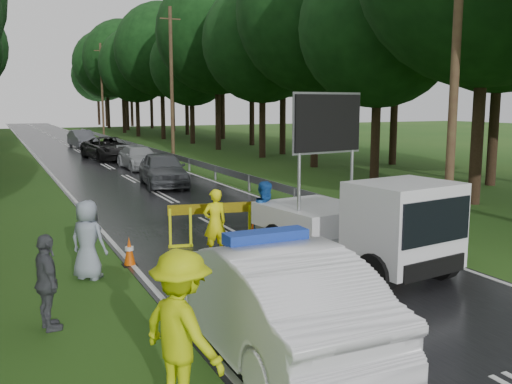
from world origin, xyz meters
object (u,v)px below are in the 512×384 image
work_truck (362,224)px  barrier (220,213)px  queue_car_fourth (82,139)px  queue_car_first (163,169)px  police_sedan (266,296)px  officer (215,223)px  queue_car_second (139,158)px  queue_car_third (109,148)px  civilian (266,216)px

work_truck → barrier: work_truck is taller
barrier → queue_car_fourth: queue_car_fourth is taller
queue_car_first → police_sedan: bearing=-94.1°
queue_car_first → officer: bearing=-93.2°
barrier → queue_car_first: 11.23m
queue_car_first → queue_car_fourth: size_ratio=1.02×
queue_car_second → queue_car_third: (-0.55, 6.00, 0.11)m
work_truck → officer: (-2.53, 2.53, -0.23)m
work_truck → queue_car_fourth: work_truck is taller
barrier → officer: size_ratio=1.62×
police_sedan → queue_car_second: size_ratio=1.17×
work_truck → queue_car_first: 14.59m
queue_car_first → barrier: bearing=-91.5°
work_truck → barrier: size_ratio=1.91×
queue_car_first → queue_car_fourth: bearing=96.8°
queue_car_first → queue_car_third: bearing=96.4°
officer → police_sedan: bearing=74.7°
work_truck → queue_car_fourth: 38.92m
officer → queue_car_third: (2.19, 25.15, -0.08)m
queue_car_second → queue_car_third: size_ratio=0.81×
police_sedan → officer: size_ratio=3.10×
officer → barrier: bearing=-120.8°
work_truck → civilian: bearing=104.9°
work_truck → barrier: 4.02m
police_sedan → barrier: police_sedan is taller
barrier → queue_car_third: queue_car_third is taller
officer → queue_car_second: officer is taller
officer → queue_car_third: size_ratio=0.31×
work_truck → police_sedan: bearing=-151.4°
queue_car_third → officer: bearing=-102.6°
work_truck → queue_car_third: (-0.34, 27.69, -0.31)m
police_sedan → barrier: bearing=-104.9°
queue_car_first → queue_car_fourth: queue_car_first is taller
police_sedan → queue_car_third: 30.70m
officer → queue_car_fourth: size_ratio=0.38×
barrier → queue_car_fourth: 35.49m
queue_car_second → queue_car_fourth: bearing=90.2°
queue_car_fourth → queue_car_second: bearing=-92.9°
barrier → queue_car_second: bearing=93.2°
police_sedan → queue_car_third: (3.42, 30.51, -0.10)m
civilian → queue_car_second: 19.15m
queue_car_second → queue_car_third: queue_car_third is taller
queue_car_first → queue_car_second: bearing=91.7°
queue_car_third → queue_car_fourth: queue_car_third is taller
officer → queue_car_fourth: 36.45m
police_sedan → queue_car_first: bearing=-100.4°
queue_car_first → queue_car_second: size_ratio=1.03×
queue_car_third → civilian: bearing=-99.4°
officer → queue_car_third: officer is taller
work_truck → queue_car_first: size_ratio=1.14×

